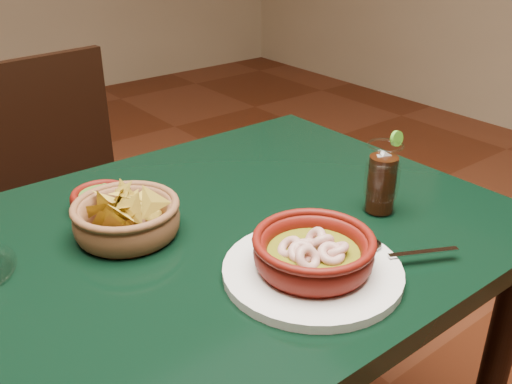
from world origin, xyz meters
TOP-DOWN VIEW (x-y plane):
  - dining_table at (0.00, 0.00)m, footprint 1.20×0.80m
  - dining_chair at (0.06, 0.71)m, footprint 0.46×0.46m
  - shrimp_plate at (0.10, -0.21)m, footprint 0.37×0.29m
  - chip_basket at (-0.07, 0.08)m, footprint 0.22×0.22m
  - guacamole_ramekin at (-0.06, 0.20)m, footprint 0.14×0.14m
  - cola_drink at (0.35, -0.14)m, footprint 0.14×0.14m

SIDE VIEW (x-z plane):
  - dining_chair at x=0.06m, z-range 0.05..0.96m
  - dining_table at x=0.00m, z-range 0.28..1.03m
  - guacamole_ramekin at x=-0.06m, z-range 0.75..0.80m
  - shrimp_plate at x=0.10m, z-range 0.74..0.82m
  - chip_basket at x=-0.07m, z-range 0.72..0.85m
  - cola_drink at x=0.35m, z-range 0.74..0.90m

